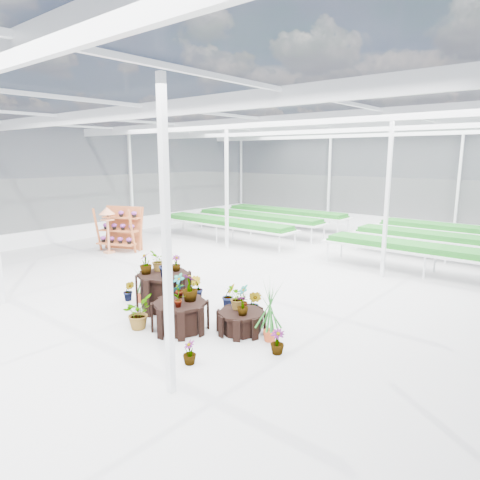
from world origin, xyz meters
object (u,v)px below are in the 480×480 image
Objects in this scene: plinth_tall at (164,291)px; bird_table at (108,230)px; plinth_mid at (180,316)px; plinth_low at (241,322)px; shelf_rack at (119,229)px.

plinth_tall is 0.73× the size of bird_table.
plinth_tall is at bearing -5.42° from bird_table.
plinth_mid is at bearing -26.57° from plinth_tall.
bird_table is at bearing 156.90° from plinth_mid.
plinth_mid is 7.71m from bird_table.
plinth_low is 8.42m from bird_table.
plinth_low is (1.00, 0.70, -0.08)m from plinth_mid.
plinth_tall is 0.75× the size of shelf_rack.
bird_table is at bearing -110.31° from shelf_rack.
plinth_low is 0.59× the size of shelf_rack.
plinth_mid reaches higher than plinth_low.
plinth_tall is 6.36m from bird_table.
bird_table reaches higher than shelf_rack.
plinth_tall is at bearing -48.65° from shelf_rack.
shelf_rack is (-7.09, 3.50, 0.51)m from plinth_mid.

